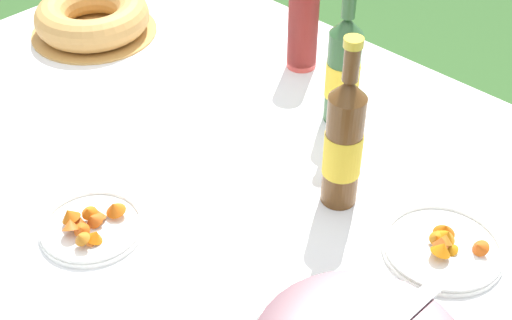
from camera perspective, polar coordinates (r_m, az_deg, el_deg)
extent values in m
cube|color=brown|center=(1.48, -3.75, -0.79)|extent=(1.68, 1.23, 0.03)
cylinder|color=brown|center=(2.47, -6.53, 7.02)|extent=(0.06, 0.06, 0.68)
cube|color=white|center=(1.47, -3.78, -0.19)|extent=(1.69, 1.24, 0.00)
cube|color=white|center=(1.89, 10.13, 7.21)|extent=(1.69, 0.00, 0.10)
cube|color=silver|center=(1.13, 11.53, -12.18)|extent=(0.03, 0.19, 0.00)
cylinder|color=tan|center=(1.95, -12.78, 9.98)|extent=(0.33, 0.33, 0.01)
torus|color=tan|center=(1.93, -12.97, 11.14)|extent=(0.30, 0.30, 0.08)
cylinder|color=#E04C47|center=(1.75, 3.70, 8.87)|extent=(0.07, 0.07, 0.09)
cylinder|color=#E04C47|center=(1.74, 3.72, 9.24)|extent=(0.07, 0.07, 0.09)
cylinder|color=#E04C47|center=(1.73, 3.73, 9.61)|extent=(0.07, 0.07, 0.09)
cylinder|color=#E04C47|center=(1.73, 3.75, 9.99)|extent=(0.07, 0.07, 0.09)
cylinder|color=#E04C47|center=(1.72, 3.77, 10.36)|extent=(0.07, 0.07, 0.09)
cylinder|color=#E04C47|center=(1.71, 3.79, 10.74)|extent=(0.07, 0.07, 0.09)
cylinder|color=#E04C47|center=(1.71, 3.81, 11.13)|extent=(0.07, 0.07, 0.09)
cylinder|color=#E04C47|center=(1.70, 3.83, 11.51)|extent=(0.07, 0.07, 0.09)
cylinder|color=#E04C47|center=(1.70, 3.85, 11.90)|extent=(0.07, 0.07, 0.09)
cylinder|color=#E04C47|center=(1.69, 3.87, 12.29)|extent=(0.07, 0.07, 0.09)
cylinder|color=#E04C47|center=(1.68, 3.88, 12.68)|extent=(0.07, 0.07, 0.09)
cylinder|color=#2D562D|center=(1.54, 6.93, 6.58)|extent=(0.07, 0.07, 0.21)
cylinder|color=yellow|center=(1.54, 6.92, 6.44)|extent=(0.07, 0.07, 0.08)
cone|color=#2D562D|center=(1.47, 7.31, 10.64)|extent=(0.07, 0.07, 0.04)
cylinder|color=#2D562D|center=(1.45, 7.47, 12.39)|extent=(0.03, 0.03, 0.06)
cylinder|color=brown|center=(1.31, 6.96, 0.71)|extent=(0.07, 0.07, 0.24)
cylinder|color=yellow|center=(1.32, 6.94, 0.55)|extent=(0.07, 0.07, 0.09)
cone|color=brown|center=(1.23, 7.44, 5.65)|extent=(0.07, 0.07, 0.04)
cylinder|color=brown|center=(1.21, 7.64, 7.64)|extent=(0.03, 0.03, 0.06)
cylinder|color=gold|center=(1.18, 7.81, 9.30)|extent=(0.03, 0.03, 0.02)
cylinder|color=white|center=(1.35, -12.94, -5.35)|extent=(0.19, 0.19, 0.01)
torus|color=white|center=(1.34, -12.99, -5.11)|extent=(0.19, 0.19, 0.01)
cone|color=#C76522|center=(1.31, -13.05, -6.07)|extent=(0.04, 0.04, 0.04)
cone|color=#C05F0B|center=(1.31, -12.74, -5.89)|extent=(0.04, 0.04, 0.03)
cone|color=#CA5F10|center=(1.34, -13.26, -4.00)|extent=(0.04, 0.04, 0.03)
cone|color=#C35517|center=(1.33, -12.91, -4.59)|extent=(0.04, 0.04, 0.03)
cone|color=#B04C13|center=(1.35, -13.92, -4.75)|extent=(0.05, 0.04, 0.04)
cone|color=#C4571B|center=(1.32, -14.62, -5.01)|extent=(0.04, 0.04, 0.04)
cone|color=#C95715|center=(1.32, -13.85, -5.33)|extent=(0.04, 0.04, 0.03)
cone|color=#AE520D|center=(1.34, -14.71, -4.21)|extent=(0.05, 0.05, 0.03)
cone|color=#CF5B12|center=(1.34, -11.17, -3.80)|extent=(0.04, 0.05, 0.03)
cone|color=#BD6D1B|center=(1.29, -13.88, -6.00)|extent=(0.04, 0.04, 0.03)
cone|color=#C96224|center=(1.35, -12.59, -4.20)|extent=(0.05, 0.05, 0.02)
cylinder|color=white|center=(1.32, 14.68, -6.91)|extent=(0.22, 0.22, 0.01)
torus|color=white|center=(1.31, 14.73, -6.67)|extent=(0.21, 0.21, 0.01)
cone|color=#C16F14|center=(1.30, 14.23, -5.99)|extent=(0.04, 0.04, 0.03)
cone|color=#C7690B|center=(1.28, 14.68, -6.82)|extent=(0.05, 0.05, 0.03)
cone|color=#CE5314|center=(1.31, 17.42, -6.62)|extent=(0.05, 0.04, 0.04)
cone|color=#B06318|center=(1.30, 14.91, -6.11)|extent=(0.04, 0.04, 0.03)
cone|color=#B15109|center=(1.32, 14.88, -5.40)|extent=(0.05, 0.05, 0.03)
cone|color=#B24E19|center=(1.29, 14.59, -6.32)|extent=(0.03, 0.03, 0.03)
cone|color=#CC6B18|center=(1.31, 14.76, -5.97)|extent=(0.04, 0.05, 0.04)
cone|color=#CA7610|center=(1.31, 15.01, -5.81)|extent=(0.05, 0.04, 0.03)
cone|color=#B7690B|center=(1.31, 15.21, -6.81)|extent=(0.04, 0.04, 0.03)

